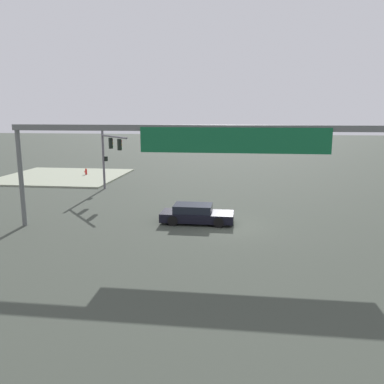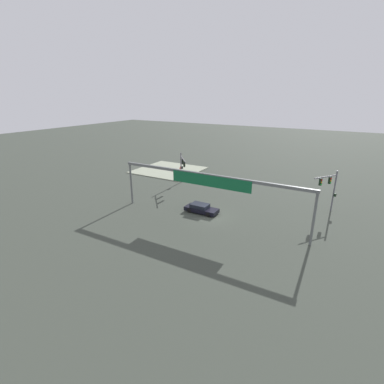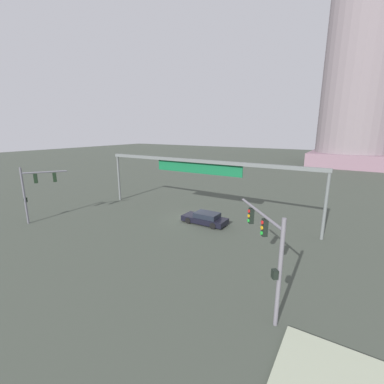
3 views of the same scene
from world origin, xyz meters
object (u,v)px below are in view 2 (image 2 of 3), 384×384
Objects in this scene: traffic_signal_near_corner at (182,164)px; traffic_signal_opposite_side at (330,186)px; sedan_car_approaching at (201,208)px; fire_hydrant_on_curb at (180,168)px.

traffic_signal_near_corner is 23.92m from traffic_signal_opposite_side.
sedan_car_approaching is 23.21m from fire_hydrant_on_curb.
traffic_signal_near_corner is at bearing -57.05° from traffic_signal_opposite_side.
traffic_signal_opposite_side is at bearing 47.78° from traffic_signal_near_corner.
fire_hydrant_on_curb is (14.70, -17.96, -0.09)m from sedan_car_approaching.
traffic_signal_opposite_side reaches higher than sedan_car_approaching.
sedan_car_approaching is (14.97, 8.72, -3.27)m from traffic_signal_opposite_side.
sedan_car_approaching is 6.56× the size of fire_hydrant_on_curb.
traffic_signal_near_corner is at bearing 133.58° from sedan_car_approaching.
traffic_signal_opposite_side reaches higher than fire_hydrant_on_curb.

